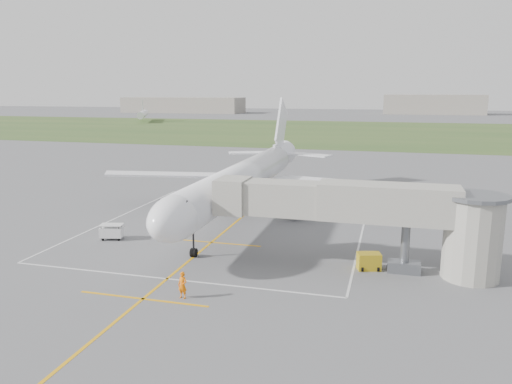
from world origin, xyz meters
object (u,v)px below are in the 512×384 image
(baggage_cart, at_px, (112,232))
(ramp_worker_wing, at_px, (201,207))
(airliner, at_px, (243,180))
(ramp_worker_nose, at_px, (183,285))
(jet_bridge, at_px, (378,214))
(gpu_unit, at_px, (369,261))

(baggage_cart, bearing_deg, ramp_worker_wing, 55.64)
(airliner, bearing_deg, baggage_cart, -128.68)
(ramp_worker_nose, relative_size, ramp_worker_wing, 1.26)
(jet_bridge, bearing_deg, baggage_cart, 175.82)
(baggage_cart, xyz_separation_m, ramp_worker_wing, (4.65, 12.34, -0.01))
(ramp_worker_nose, bearing_deg, baggage_cart, 149.09)
(gpu_unit, height_order, ramp_worker_wing, ramp_worker_wing)
(airliner, height_order, baggage_cart, airliner)
(jet_bridge, height_order, baggage_cart, jet_bridge)
(jet_bridge, distance_m, ramp_worker_wing, 25.65)
(baggage_cart, relative_size, ramp_worker_wing, 1.58)
(baggage_cart, distance_m, ramp_worker_wing, 13.18)
(jet_bridge, bearing_deg, ramp_worker_wing, 145.90)
(jet_bridge, xyz_separation_m, gpu_unit, (-0.51, -0.12, -4.05))
(airliner, xyz_separation_m, jet_bridge, (15.72, -14.25, 0.35))
(ramp_worker_wing, bearing_deg, jet_bridge, 170.58)
(airliner, xyz_separation_m, gpu_unit, (15.21, -14.37, -3.70))
(airliner, relative_size, baggage_cart, 19.11)
(gpu_unit, relative_size, ramp_worker_nose, 1.09)
(airliner, height_order, ramp_worker_nose, airliner)
(airliner, xyz_separation_m, ramp_worker_nose, (2.69, -23.85, -3.41))
(gpu_unit, bearing_deg, ramp_worker_nose, -158.82)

